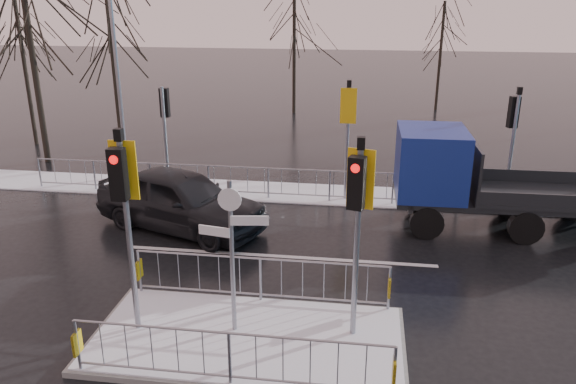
# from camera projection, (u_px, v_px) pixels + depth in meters

# --- Properties ---
(ground) EXTENTS (120.00, 120.00, 0.00)m
(ground) POSITION_uv_depth(u_px,v_px,m) (248.00, 342.00, 10.84)
(ground) COLOR black
(ground) RESTS_ON ground
(snow_verge) EXTENTS (30.00, 2.00, 0.04)m
(snow_verge) POSITION_uv_depth(u_px,v_px,m) (301.00, 193.00, 18.85)
(snow_verge) COLOR white
(snow_verge) RESTS_ON ground
(lane_markings) EXTENTS (8.00, 11.38, 0.01)m
(lane_markings) POSITION_uv_depth(u_px,v_px,m) (244.00, 353.00, 10.52)
(lane_markings) COLOR silver
(lane_markings) RESTS_ON ground
(traffic_island) EXTENTS (6.00, 3.04, 4.15)m
(traffic_island) POSITION_uv_depth(u_px,v_px,m) (247.00, 325.00, 10.72)
(traffic_island) COLOR #63635E
(traffic_island) RESTS_ON ground
(far_kerb_fixtures) EXTENTS (18.00, 0.65, 3.83)m
(far_kerb_fixtures) POSITION_uv_depth(u_px,v_px,m) (308.00, 170.00, 18.01)
(far_kerb_fixtures) COLOR gray
(far_kerb_fixtures) RESTS_ON ground
(car_far_lane) EXTENTS (5.45, 3.67, 1.72)m
(car_far_lane) POSITION_uv_depth(u_px,v_px,m) (181.00, 200.00, 15.85)
(car_far_lane) COLOR black
(car_far_lane) RESTS_ON ground
(flatbed_truck) EXTENTS (6.14, 2.29, 2.83)m
(flatbed_truck) POSITION_uv_depth(u_px,v_px,m) (461.00, 177.00, 15.74)
(flatbed_truck) COLOR black
(flatbed_truck) RESTS_ON ground
(tree_near_a) EXTENTS (4.75, 4.75, 8.97)m
(tree_near_a) POSITION_uv_depth(u_px,v_px,m) (24.00, 1.00, 20.45)
(tree_near_a) COLOR black
(tree_near_a) RESTS_ON ground
(tree_near_b) EXTENTS (4.00, 4.00, 7.55)m
(tree_near_b) POSITION_uv_depth(u_px,v_px,m) (110.00, 26.00, 21.84)
(tree_near_b) COLOR black
(tree_near_b) RESTS_ON ground
(tree_near_c) EXTENTS (3.50, 3.50, 6.61)m
(tree_near_c) POSITION_uv_depth(u_px,v_px,m) (21.00, 40.00, 23.58)
(tree_near_c) COLOR black
(tree_near_c) RESTS_ON ground
(tree_far_a) EXTENTS (3.75, 3.75, 7.08)m
(tree_far_a) POSITION_uv_depth(u_px,v_px,m) (294.00, 24.00, 30.01)
(tree_far_a) COLOR black
(tree_far_a) RESTS_ON ground
(tree_far_b) EXTENTS (3.25, 3.25, 6.14)m
(tree_far_b) POSITION_uv_depth(u_px,v_px,m) (442.00, 35.00, 31.03)
(tree_far_b) COLOR black
(tree_far_b) RESTS_ON ground
(street_lamp_left) EXTENTS (1.25, 0.18, 8.20)m
(street_lamp_left) POSITION_uv_depth(u_px,v_px,m) (117.00, 52.00, 19.05)
(street_lamp_left) COLOR gray
(street_lamp_left) RESTS_ON ground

